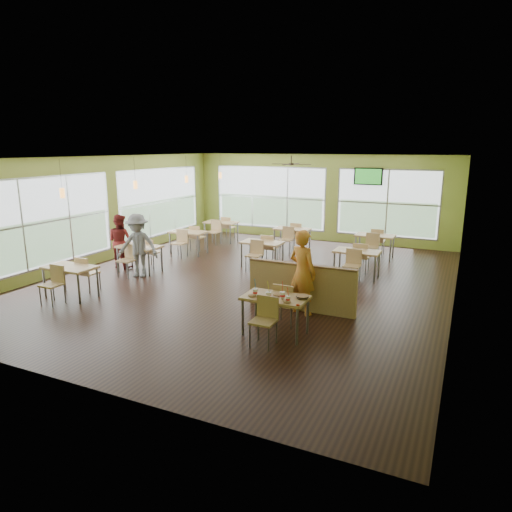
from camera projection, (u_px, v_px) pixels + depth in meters
name	position (u px, v px, depth m)	size (l,w,h in m)	color
room	(249.00, 221.00, 11.74)	(12.00, 12.04, 3.20)	black
window_bays	(219.00, 206.00, 15.57)	(9.24, 10.24, 2.38)	white
main_table	(275.00, 303.00, 8.50)	(1.22, 1.52, 0.87)	tan
half_wall_divider	(301.00, 287.00, 9.81)	(2.40, 0.14, 1.04)	tan
dining_tables	(243.00, 242.00, 13.91)	(6.92, 8.72, 0.87)	tan
pendant_lights	(162.00, 182.00, 13.46)	(0.11, 7.31, 0.86)	#2D2119
ceiling_fan	(291.00, 164.00, 14.07)	(1.25, 1.25, 0.29)	#2D2119
tv_backwall	(368.00, 176.00, 16.00)	(1.00, 0.07, 0.60)	black
man_plaid	(302.00, 272.00, 9.53)	(0.66, 0.43, 1.81)	orange
patron_maroon	(120.00, 241.00, 13.27)	(0.77, 0.60, 1.58)	maroon
patron_grey	(138.00, 245.00, 12.31)	(1.12, 0.64, 1.73)	slate
cup_blue	(255.00, 292.00, 8.49)	(0.10, 0.10, 0.37)	white
cup_yellow	(268.00, 296.00, 8.28)	(0.11, 0.11, 0.38)	white
cup_red_near	(282.00, 295.00, 8.31)	(0.10, 0.10, 0.37)	white
cup_red_far	(288.00, 299.00, 8.15)	(0.09, 0.09, 0.31)	white
food_basket	(302.00, 297.00, 8.36)	(0.25, 0.25, 0.06)	black
ketchup_cup	(298.00, 305.00, 7.98)	(0.06, 0.06, 0.03)	#AF2100
wrapper_left	(252.00, 296.00, 8.46)	(0.16, 0.14, 0.04)	tan
wrapper_mid	(278.00, 295.00, 8.51)	(0.18, 0.16, 0.04)	tan
wrapper_right	(287.00, 302.00, 8.14)	(0.15, 0.13, 0.04)	tan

